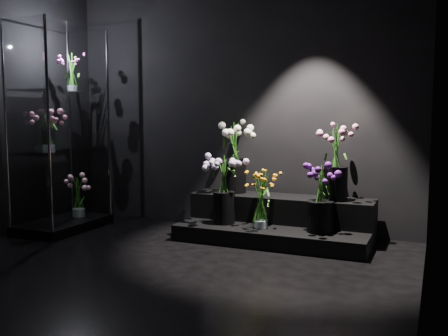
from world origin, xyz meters
The scene contains 13 objects.
floor centered at (0.00, 0.00, 0.00)m, with size 4.00×4.00×0.00m, color black.
wall_back centered at (0.00, 2.00, 1.40)m, with size 4.00×4.00×0.00m, color black.
wall_right centered at (2.00, 0.00, 1.40)m, with size 4.00×4.00×0.00m, color black.
display_riser centered at (0.60, 1.62, 0.17)m, with size 1.88×0.84×0.42m.
display_case centered at (-1.68, 1.09, 1.10)m, with size 0.60×1.00×2.20m.
bouquet_orange_bells centered at (0.52, 1.35, 0.44)m, with size 0.32×0.32×0.56m.
bouquet_lilac centered at (0.11, 1.40, 0.57)m, with size 0.50×0.50×0.68m.
bouquet_purple centered at (1.08, 1.41, 0.50)m, with size 0.34×0.34×0.62m.
bouquet_cream_roses centered at (0.07, 1.77, 0.86)m, with size 0.54×0.54×0.75m.
bouquet_pink_roses centered at (1.16, 1.70, 0.84)m, with size 0.38×0.38×0.73m.
bouquet_case_pink centered at (-1.69, 0.92, 1.09)m, with size 0.36×0.36×0.43m.
bouquet_case_magenta centered at (-1.65, 1.28, 1.71)m, with size 0.23×0.23×0.41m.
bouquet_case_base_pink centered at (-1.64, 1.31, 0.35)m, with size 0.38×0.38×0.46m.
Camera 1 is at (2.06, -3.15, 1.24)m, focal length 40.00 mm.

